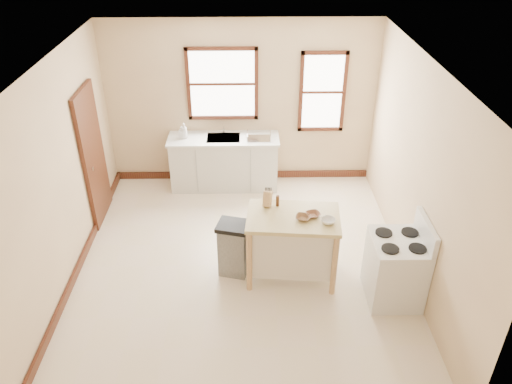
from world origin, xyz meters
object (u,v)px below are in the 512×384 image
soap_bottle_a (184,131)px  gas_stove (397,261)px  soap_bottle_b (182,132)px  dish_rack (259,136)px  bowl_b (313,215)px  trash_bin (234,248)px  bowl_c (328,221)px  kitchen_island (292,246)px  pepper_grinder (278,201)px  bowl_a (303,218)px  knife_block (268,199)px

soap_bottle_a → gas_stove: 4.06m
soap_bottle_b → dish_rack: (1.28, -0.07, -0.05)m
bowl_b → trash_bin: bearing=175.2°
bowl_b → bowl_c: 0.23m
soap_bottle_a → bowl_c: bearing=-71.8°
kitchen_island → gas_stove: gas_stove is taller
trash_bin → kitchen_island: bearing=8.4°
pepper_grinder → bowl_b: size_ratio=0.84×
kitchen_island → trash_bin: (-0.77, 0.08, -0.09)m
bowl_b → pepper_grinder: bearing=150.3°
bowl_a → dish_rack: bearing=101.5°
soap_bottle_b → pepper_grinder: size_ratio=1.38×
kitchen_island → knife_block: 0.70m
knife_block → bowl_a: (0.43, -0.32, -0.08)m
trash_bin → bowl_c: bearing=3.0°
kitchen_island → dish_rack: bearing=104.3°
bowl_c → soap_bottle_a: bearing=128.3°
dish_rack → bowl_b: size_ratio=2.25×
pepper_grinder → trash_bin: bearing=-164.3°
gas_stove → kitchen_island: bearing=161.0°
bowl_a → soap_bottle_b: bearing=125.5°
bowl_b → trash_bin: size_ratio=0.23×
soap_bottle_b → bowl_c: size_ratio=1.15×
pepper_grinder → bowl_a: pepper_grinder is taller
kitchen_island → soap_bottle_b: bearing=129.6°
bowl_c → trash_bin: bearing=168.6°
pepper_grinder → bowl_c: bearing=-33.6°
knife_block → bowl_b: bearing=-6.0°
dish_rack → kitchen_island: dish_rack is taller
dish_rack → gas_stove: (1.63, -2.77, -0.40)m
kitchen_island → knife_block: size_ratio=5.84×
soap_bottle_a → bowl_a: size_ratio=1.40×
trash_bin → pepper_grinder: bearing=30.2°
soap_bottle_a → bowl_b: size_ratio=1.45×
pepper_grinder → trash_bin: size_ratio=0.19×
soap_bottle_a → bowl_a: bearing=-75.3°
bowl_a → trash_bin: size_ratio=0.23×
dish_rack → soap_bottle_a: bearing=162.9°
kitchen_island → trash_bin: bearing=179.1°
soap_bottle_a → dish_rack: 1.24m
trash_bin → gas_stove: gas_stove is taller
knife_block → bowl_a: size_ratio=1.09×
knife_block → gas_stove: (1.56, -0.68, -0.49)m
soap_bottle_b → bowl_c: bearing=-36.2°
soap_bottle_a → knife_block: bearing=-79.1°
soap_bottle_a → gas_stove: soap_bottle_a is taller
soap_bottle_b → dish_rack: 1.28m
soap_bottle_a → knife_block: (1.30, -2.16, 0.01)m
soap_bottle_a → bowl_b: soap_bottle_a is taller
kitchen_island → pepper_grinder: pepper_grinder is taller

